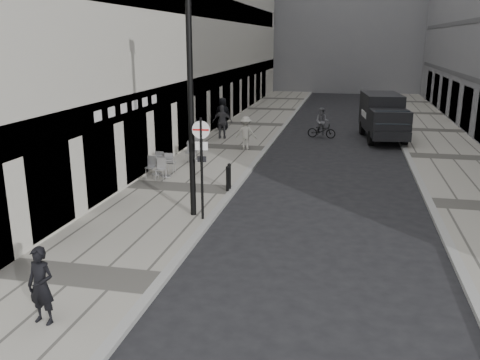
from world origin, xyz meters
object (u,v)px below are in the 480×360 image
object	(u,v)px
walking_man	(41,286)
cyclist	(322,126)
panel_van	(383,114)
lamppost	(190,91)
sign_post	(202,155)

from	to	relation	value
walking_man	cyclist	size ratio (longest dim) A/B	0.91
walking_man	panel_van	xyz separation A→B (m)	(7.56, 21.85, 0.51)
lamppost	cyclist	size ratio (longest dim) A/B	4.01
walking_man	sign_post	bearing A→B (deg)	85.23
walking_man	lamppost	size ratio (longest dim) A/B	0.23
walking_man	lamppost	bearing A→B (deg)	89.06
lamppost	sign_post	bearing A→B (deg)	-38.38
walking_man	sign_post	world-z (taller)	sign_post
walking_man	sign_post	distance (m)	6.73
panel_van	cyclist	world-z (taller)	panel_van
sign_post	lamppost	world-z (taller)	lamppost
sign_post	lamppost	bearing A→B (deg)	138.00
walking_man	cyclist	xyz separation A→B (m)	(4.17, 21.55, -0.23)
lamppost	panel_van	world-z (taller)	lamppost
sign_post	panel_van	size ratio (longest dim) A/B	0.57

